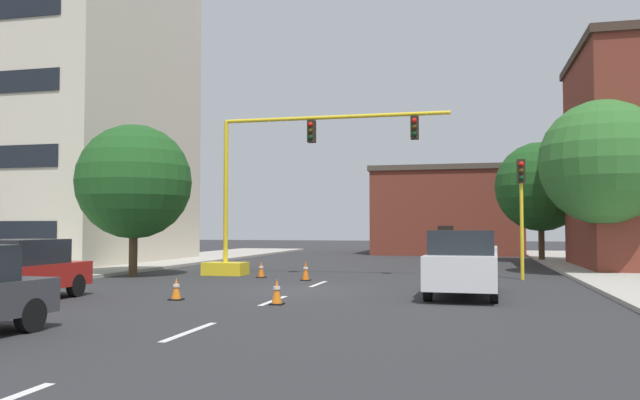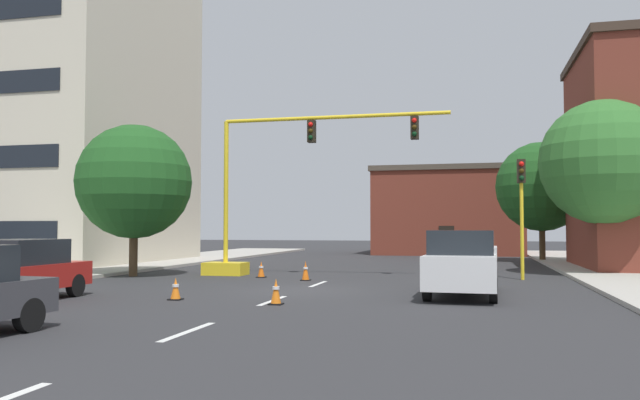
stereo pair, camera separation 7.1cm
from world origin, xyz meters
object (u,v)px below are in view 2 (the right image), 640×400
at_px(tree_right_mid, 603,162).
at_px(sedan_red_near_left, 18,270).
at_px(traffic_cone_roadside_c, 306,271).
at_px(pickup_truck_white, 463,264).
at_px(traffic_signal_gantry, 257,221).
at_px(traffic_light_pole_right, 521,191).
at_px(traffic_cone_roadside_d, 276,292).
at_px(tree_right_far, 541,187).
at_px(tree_left_near, 134,182).
at_px(traffic_cone_roadside_b, 176,289).
at_px(traffic_cone_roadside_a, 261,270).

height_order(tree_right_mid, sedan_red_near_left, tree_right_mid).
relative_size(tree_right_mid, traffic_cone_roadside_c, 10.04).
bearing_deg(traffic_cone_roadside_c, sedan_red_near_left, -124.59).
xyz_separation_m(tree_right_mid, pickup_truck_white, (-5.88, -9.81, -3.94)).
xyz_separation_m(traffic_signal_gantry, traffic_cone_roadside_c, (2.71, -2.04, -1.96)).
height_order(traffic_light_pole_right, pickup_truck_white, traffic_light_pole_right).
bearing_deg(traffic_cone_roadside_d, traffic_light_pole_right, 54.81).
distance_m(tree_right_mid, sedan_red_near_left, 23.36).
distance_m(tree_right_far, pickup_truck_white, 21.39).
height_order(tree_left_near, pickup_truck_white, tree_left_near).
height_order(tree_left_near, traffic_cone_roadside_b, tree_left_near).
height_order(tree_right_mid, traffic_cone_roadside_d, tree_right_mid).
distance_m(traffic_cone_roadside_a, traffic_cone_roadside_d, 9.32).
xyz_separation_m(pickup_truck_white, traffic_cone_roadside_a, (-8.24, 5.21, -0.64)).
height_order(traffic_signal_gantry, traffic_cone_roadside_b, traffic_signal_gantry).
bearing_deg(pickup_truck_white, tree_right_far, 77.95).
bearing_deg(traffic_cone_roadside_a, sedan_red_near_left, -111.53).
relative_size(traffic_light_pole_right, tree_right_far, 0.66).
height_order(tree_right_far, pickup_truck_white, tree_right_far).
xyz_separation_m(tree_right_mid, traffic_cone_roadside_a, (-14.13, -4.60, -4.59)).
relative_size(traffic_signal_gantry, traffic_cone_roadside_c, 13.93).
height_order(tree_right_far, traffic_cone_roadside_b, tree_right_far).
height_order(traffic_light_pole_right, sedan_red_near_left, traffic_light_pole_right).
relative_size(sedan_red_near_left, traffic_cone_roadside_b, 7.06).
bearing_deg(sedan_red_near_left, pickup_truck_white, 20.60).
bearing_deg(tree_left_near, pickup_truck_white, -18.52).
height_order(tree_right_far, traffic_cone_roadside_c, tree_right_far).
distance_m(tree_right_far, traffic_cone_roadside_d, 26.17).
bearing_deg(tree_left_near, tree_right_far, 41.36).
height_order(traffic_cone_roadside_c, traffic_cone_roadside_d, traffic_cone_roadside_c).
distance_m(sedan_red_near_left, traffic_cone_roadside_b, 4.38).
bearing_deg(traffic_light_pole_right, traffic_cone_roadside_c, -163.97).
bearing_deg(sedan_red_near_left, traffic_cone_roadside_c, 55.41).
height_order(traffic_light_pole_right, tree_left_near, tree_left_near).
height_order(pickup_truck_white, traffic_cone_roadside_a, pickup_truck_white).
height_order(traffic_light_pole_right, traffic_cone_roadside_a, traffic_light_pole_right).
xyz_separation_m(traffic_cone_roadside_a, traffic_cone_roadside_b, (0.25, -8.32, -0.02)).
xyz_separation_m(tree_left_near, sedan_red_near_left, (1.69, -9.16, -3.14)).
relative_size(traffic_light_pole_right, traffic_cone_roadside_a, 7.08).
height_order(traffic_signal_gantry, tree_left_near, traffic_signal_gantry).
relative_size(traffic_signal_gantry, tree_left_near, 1.64).
xyz_separation_m(pickup_truck_white, traffic_cone_roadside_b, (-7.99, -3.11, -0.66)).
xyz_separation_m(tree_right_far, traffic_cone_roadside_d, (-9.27, -24.10, -4.21)).
xyz_separation_m(traffic_light_pole_right, traffic_cone_roadside_b, (-10.21, -9.67, -3.21)).
height_order(tree_right_far, tree_left_near, tree_right_far).
relative_size(traffic_signal_gantry, traffic_light_pole_right, 2.21).
height_order(traffic_signal_gantry, tree_right_mid, tree_right_mid).
distance_m(traffic_signal_gantry, traffic_cone_roadside_c, 3.92).
distance_m(traffic_signal_gantry, traffic_light_pole_right, 11.07).
height_order(traffic_light_pole_right, traffic_cone_roadside_c, traffic_light_pole_right).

